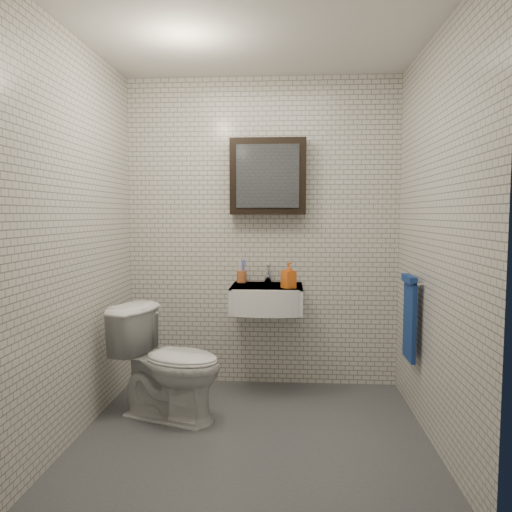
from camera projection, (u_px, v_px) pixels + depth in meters
The scene contains 9 objects.
ground at pixel (253, 434), 3.18m from camera, with size 2.20×2.00×0.01m, color #47494E.
room_shell at pixel (253, 204), 3.05m from camera, with size 2.22×2.02×2.51m.
washbasin at pixel (267, 298), 3.84m from camera, with size 0.55×0.50×0.20m.
faucet at pixel (268, 275), 4.02m from camera, with size 0.06×0.20×0.15m.
mirror_cabinet at pixel (268, 177), 3.95m from camera, with size 0.60×0.15×0.60m.
towel_rail at pixel (410, 314), 3.39m from camera, with size 0.09×0.30×0.58m.
toothbrush_cup at pixel (241, 276), 4.05m from camera, with size 0.09×0.09×0.21m.
soap_bottle at pixel (289, 275), 3.73m from camera, with size 0.09×0.09×0.19m, color orange.
toilet at pixel (169, 363), 3.42m from camera, with size 0.43×0.76×0.77m, color white.
Camera 1 is at (0.22, -3.06, 1.40)m, focal length 35.00 mm.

